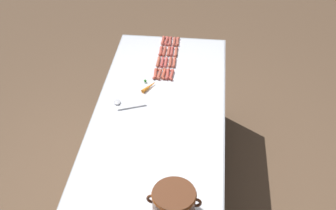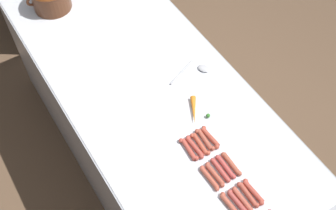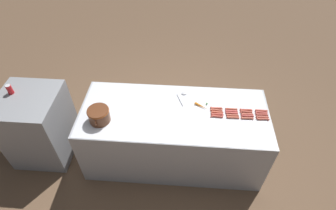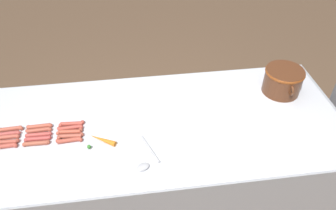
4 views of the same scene
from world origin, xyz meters
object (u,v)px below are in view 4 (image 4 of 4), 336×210
at_px(hot_dog_2, 40,126).
at_px(hot_dog_19, 69,140).
at_px(hot_dog_13, 6,142).
at_px(carrot, 102,140).
at_px(hot_dog_10, 39,135).
at_px(bean_pot, 283,79).
at_px(hot_dog_5, 7,134).
at_px(hot_dog_1, 10,129).
at_px(hot_dog_15, 70,136).
at_px(hot_dog_14, 38,139).
at_px(serving_spoon, 146,160).
at_px(hot_dog_7, 70,128).
at_px(hot_dog_6, 39,130).
at_px(hot_dog_9, 6,137).
at_px(hot_dog_17, 4,146).
at_px(hot_dog_3, 72,124).
at_px(hot_dog_11, 70,132).
at_px(hot_dog_18, 36,143).

distance_m(hot_dog_2, hot_dog_19, 0.23).
height_order(hot_dog_13, carrot, carrot).
bearing_deg(hot_dog_13, hot_dog_10, 100.98).
bearing_deg(bean_pot, hot_dog_5, -83.90).
xyz_separation_m(hot_dog_10, hot_dog_19, (0.07, 0.18, 0.00)).
height_order(hot_dog_1, hot_dog_13, same).
bearing_deg(hot_dog_15, hot_dog_5, -100.42).
distance_m(hot_dog_14, hot_dog_15, 0.18).
bearing_deg(carrot, hot_dog_13, -96.40).
height_order(hot_dog_10, hot_dog_14, same).
bearing_deg(bean_pot, serving_spoon, -63.01).
bearing_deg(bean_pot, hot_dog_7, -82.38).
relative_size(hot_dog_6, hot_dog_14, 1.00).
bearing_deg(hot_dog_9, carrot, 79.75).
xyz_separation_m(hot_dog_2, serving_spoon, (0.34, 0.61, -0.00)).
distance_m(hot_dog_15, hot_dog_17, 0.36).
distance_m(hot_dog_3, hot_dog_13, 0.37).
bearing_deg(hot_dog_19, hot_dog_7, -177.70).
height_order(hot_dog_6, hot_dog_13, same).
xyz_separation_m(hot_dog_14, hot_dog_19, (0.04, 0.18, 0.00)).
distance_m(hot_dog_3, hot_dog_7, 0.03).
bearing_deg(hot_dog_15, bean_pot, 100.45).
distance_m(hot_dog_9, carrot, 0.55).
distance_m(hot_dog_19, carrot, 0.19).
bearing_deg(hot_dog_7, hot_dog_3, 171.12).
xyz_separation_m(hot_dog_5, hot_dog_9, (0.03, 0.00, 0.00)).
bearing_deg(hot_dog_11, bean_pot, 98.96).
distance_m(hot_dog_17, hot_dog_18, 0.18).
bearing_deg(hot_dog_13, hot_dog_18, 79.34).
xyz_separation_m(hot_dog_6, hot_dog_10, (0.04, 0.01, 0.00)).
height_order(hot_dog_19, serving_spoon, hot_dog_19).
bearing_deg(hot_dog_19, bean_pot, 101.75).
relative_size(hot_dog_11, hot_dog_15, 1.00).
relative_size(hot_dog_3, hot_dog_5, 1.00).
relative_size(hot_dog_18, hot_dog_19, 1.00).
height_order(hot_dog_7, hot_dog_14, same).
height_order(hot_dog_14, serving_spoon, hot_dog_14).
xyz_separation_m(hot_dog_11, carrot, (0.10, 0.19, 0.00)).
relative_size(hot_dog_18, carrot, 0.93).
distance_m(hot_dog_13, serving_spoon, 0.81).
height_order(hot_dog_6, hot_dog_17, same).
bearing_deg(hot_dog_18, hot_dog_3, 126.21).
bearing_deg(hot_dog_7, hot_dog_1, -96.07).
height_order(hot_dog_3, bean_pot, bean_pot).
relative_size(hot_dog_2, hot_dog_3, 1.00).
distance_m(hot_dog_15, carrot, 0.19).
height_order(hot_dog_1, hot_dog_5, same).
distance_m(hot_dog_3, hot_dog_9, 0.37).
bearing_deg(hot_dog_10, hot_dog_7, 100.74).
bearing_deg(hot_dog_5, hot_dog_17, 2.21).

